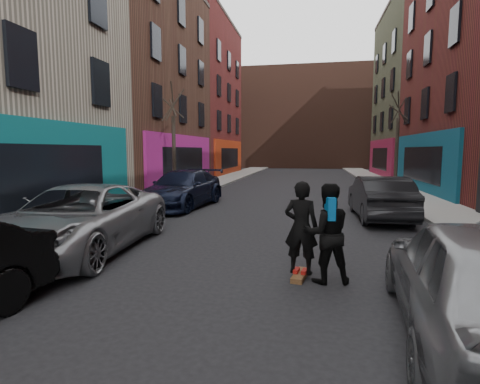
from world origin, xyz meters
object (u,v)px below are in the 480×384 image
at_px(parked_left_far, 79,219).
at_px(parked_left_end, 182,189).
at_px(parked_right_end, 380,197).
at_px(pedestrian, 327,233).
at_px(skateboard, 300,275).
at_px(skateboarder, 301,227).
at_px(tree_right_far, 398,134).
at_px(tree_left_far, 174,134).

height_order(parked_left_far, parked_left_end, parked_left_far).
distance_m(parked_right_end, pedestrian, 7.49).
distance_m(skateboard, skateboarder, 0.96).
relative_size(tree_right_far, pedestrian, 3.58).
bearing_deg(skateboard, parked_left_far, -179.63).
relative_size(parked_right_end, pedestrian, 2.52).
xyz_separation_m(parked_left_end, pedestrian, (5.93, -8.56, 0.15)).
height_order(tree_left_far, pedestrian, tree_left_far).
bearing_deg(parked_left_far, tree_right_far, 53.21).
bearing_deg(parked_left_end, tree_right_far, 46.04).
bearing_deg(skateboarder, pedestrian, 173.57).
distance_m(parked_left_far, parked_left_end, 7.49).
xyz_separation_m(tree_left_far, skateboard, (7.05, -11.67, -3.33)).
bearing_deg(parked_right_end, skateboarder, 67.53).
bearing_deg(tree_left_far, pedestrian, -57.48).
distance_m(tree_left_far, parked_left_far, 11.16).
bearing_deg(skateboard, pedestrian, -6.43).
height_order(parked_left_end, skateboarder, skateboarder).
height_order(parked_left_end, parked_right_end, parked_left_end).
bearing_deg(parked_left_end, parked_left_far, -84.55).
height_order(parked_right_end, pedestrian, pedestrian).
distance_m(tree_right_far, parked_left_end, 14.48).
distance_m(tree_left_far, skateboarder, 13.84).
bearing_deg(skateboard, parked_right_end, 79.50).
xyz_separation_m(parked_left_far, skateboarder, (5.45, -0.93, 0.19)).
distance_m(parked_left_far, pedestrian, 6.03).
distance_m(parked_left_end, pedestrian, 10.41).
xyz_separation_m(parked_left_far, parked_right_end, (8.08, 6.10, -0.04)).
bearing_deg(tree_left_far, parked_right_end, -25.61).
relative_size(tree_right_far, parked_left_end, 1.22).
xyz_separation_m(tree_right_far, parked_left_far, (-10.80, -16.74, -2.71)).
distance_m(skateboard, pedestrian, 1.04).
bearing_deg(pedestrian, skateboard, -29.33).
xyz_separation_m(tree_left_far, skateboarder, (7.05, -11.67, -2.37)).
height_order(tree_right_far, skateboarder, tree_right_far).
bearing_deg(skateboarder, parked_right_end, -100.50).
relative_size(tree_left_far, tree_right_far, 0.96).
height_order(tree_left_far, tree_right_far, tree_right_far).
xyz_separation_m(parked_right_end, pedestrian, (-2.15, -7.17, 0.17)).
height_order(tree_left_far, skateboard, tree_left_far).
distance_m(tree_left_far, parked_left_end, 4.44).
bearing_deg(pedestrian, tree_right_far, -118.17).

